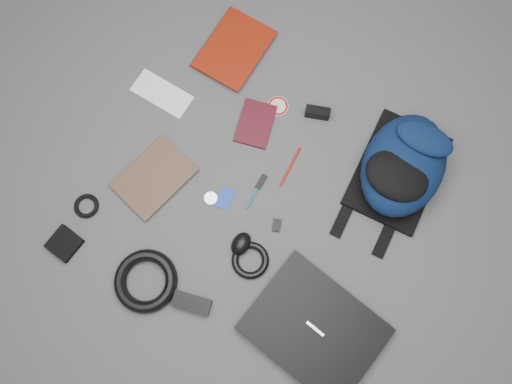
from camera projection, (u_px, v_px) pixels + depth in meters
The scene contains 22 objects.
ground at pixel (256, 193), 1.75m from camera, with size 4.00×4.00×0.00m, color #4F4F51.
backpack at pixel (404, 165), 1.68m from camera, with size 0.29×0.42×0.18m, color black, non-canonical shape.
laptop at pixel (314, 328), 1.63m from camera, with size 0.41×0.32×0.04m, color black.
textbook_red at pixel (210, 36), 1.88m from camera, with size 0.21×0.28×0.03m, color maroon.
comic_book at pixel (136, 160), 1.77m from camera, with size 0.19×0.26×0.02m, color #AB6F0C.
envelope at pixel (162, 93), 1.84m from camera, with size 0.22×0.10×0.00m, color white.
dvd_case at pixel (255, 124), 1.80m from camera, with size 0.12×0.17×0.01m, color #3A0B12.
compact_camera at pixel (317, 113), 1.80m from camera, with size 0.09×0.03×0.05m, color black.
sticker_disc at pixel (278, 106), 1.83m from camera, with size 0.08×0.08×0.00m, color silver.
pen_teal at pixel (256, 191), 1.75m from camera, with size 0.01×0.01×0.14m, color #0C6F6B.
pen_red at pixel (290, 166), 1.77m from camera, with size 0.01×0.01×0.16m, color #A1180C.
id_badge at pixel (225, 198), 1.75m from camera, with size 0.05×0.08×0.00m, color #1837B4.
usb_black at pixel (261, 182), 1.76m from camera, with size 0.02×0.06×0.01m, color black.
key_fob at pixel (277, 225), 1.72m from camera, with size 0.03×0.04×0.01m, color black.
mouse at pixel (241, 244), 1.69m from camera, with size 0.06×0.09×0.04m, color black.
headphone_left at pixel (166, 190), 1.75m from camera, with size 0.05×0.05×0.01m, color silver.
headphone_right at pixel (211, 198), 1.74m from camera, with size 0.05×0.05×0.01m, color silver.
cable_coil at pixel (250, 260), 1.69m from camera, with size 0.13×0.13×0.02m, color black.
power_brick at pixel (192, 303), 1.65m from camera, with size 0.13×0.05×0.03m, color black.
power_cord_coil at pixel (146, 281), 1.66m from camera, with size 0.21×0.21×0.04m, color black.
pouch at pixel (64, 244), 1.70m from camera, with size 0.10×0.10×0.02m, color black.
earbud_coil at pixel (86, 206), 1.73m from camera, with size 0.09×0.09×0.02m, color black.
Camera 1 is at (0.21, -0.34, 1.71)m, focal length 35.00 mm.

